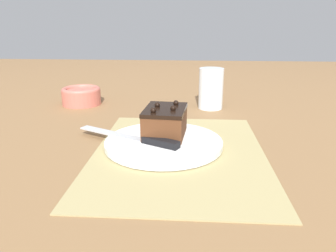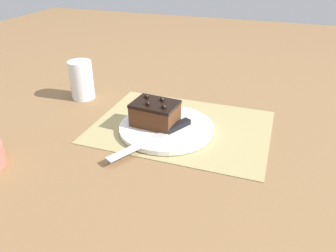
{
  "view_description": "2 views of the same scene",
  "coord_description": "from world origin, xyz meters",
  "px_view_note": "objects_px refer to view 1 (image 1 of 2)",
  "views": [
    {
      "loc": [
        -0.61,
        -0.02,
        0.26
      ],
      "look_at": [
        0.06,
        0.03,
        0.04
      ],
      "focal_mm": 35.0,
      "sensor_mm": 36.0,
      "label": 1
    },
    {
      "loc": [
        -0.22,
        0.74,
        0.43
      ],
      "look_at": [
        0.01,
        0.07,
        0.04
      ],
      "focal_mm": 35.0,
      "sensor_mm": 36.0,
      "label": 2
    }
  ],
  "objects_px": {
    "drinking_glass": "(211,89)",
    "small_bowl": "(81,95)",
    "chocolate_cake": "(165,121)",
    "serving_knife": "(143,139)",
    "cake_plate": "(164,143)"
  },
  "relations": [
    {
      "from": "chocolate_cake",
      "to": "serving_knife",
      "type": "height_order",
      "value": "chocolate_cake"
    },
    {
      "from": "chocolate_cake",
      "to": "small_bowl",
      "type": "distance_m",
      "value": 0.42
    },
    {
      "from": "serving_knife",
      "to": "small_bowl",
      "type": "distance_m",
      "value": 0.43
    },
    {
      "from": "cake_plate",
      "to": "serving_knife",
      "type": "xyz_separation_m",
      "value": [
        -0.01,
        0.04,
        0.01
      ]
    },
    {
      "from": "chocolate_cake",
      "to": "serving_knife",
      "type": "bearing_deg",
      "value": 134.65
    },
    {
      "from": "cake_plate",
      "to": "chocolate_cake",
      "type": "distance_m",
      "value": 0.05
    },
    {
      "from": "serving_knife",
      "to": "small_bowl",
      "type": "height_order",
      "value": "small_bowl"
    },
    {
      "from": "cake_plate",
      "to": "chocolate_cake",
      "type": "bearing_deg",
      "value": -1.47
    },
    {
      "from": "small_bowl",
      "to": "chocolate_cake",
      "type": "bearing_deg",
      "value": -137.31
    },
    {
      "from": "cake_plate",
      "to": "drinking_glass",
      "type": "xyz_separation_m",
      "value": [
        0.32,
        -0.11,
        0.05
      ]
    },
    {
      "from": "drinking_glass",
      "to": "small_bowl",
      "type": "bearing_deg",
      "value": 87.17
    },
    {
      "from": "drinking_glass",
      "to": "chocolate_cake",
      "type": "bearing_deg",
      "value": 158.52
    },
    {
      "from": "chocolate_cake",
      "to": "drinking_glass",
      "type": "bearing_deg",
      "value": -21.48
    },
    {
      "from": "drinking_glass",
      "to": "small_bowl",
      "type": "distance_m",
      "value": 0.4
    },
    {
      "from": "serving_knife",
      "to": "drinking_glass",
      "type": "relative_size",
      "value": 1.96
    }
  ]
}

